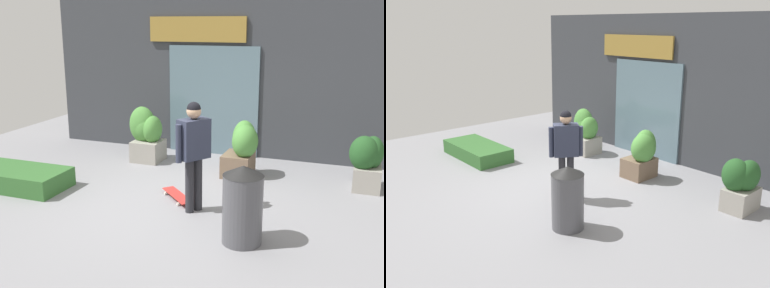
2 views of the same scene
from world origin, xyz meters
TOP-DOWN VIEW (x-y plane):
  - ground_plane at (0.00, 0.00)m, footprint 12.00×12.00m
  - building_facade at (-0.02, 3.15)m, footprint 8.15×0.31m
  - skateboarder at (0.41, -0.17)m, footprint 0.47×0.54m
  - skateboard at (0.00, 0.19)m, footprint 0.73×0.72m
  - planter_box_left at (-1.44, 2.03)m, footprint 0.71×0.60m
  - planter_box_right at (0.69, 1.72)m, footprint 0.64×0.66m
  - planter_box_mid at (2.88, 1.77)m, footprint 0.56×0.68m
  - trash_bin at (1.37, -0.94)m, footprint 0.53×0.53m
  - hedge_ledge at (-2.93, -0.24)m, footprint 1.92×0.90m

SIDE VIEW (x-z plane):
  - ground_plane at x=0.00m, z-range 0.00..0.00m
  - skateboard at x=0.00m, z-range 0.03..0.10m
  - hedge_ledge at x=-2.93m, z-range 0.00..0.33m
  - planter_box_mid at x=2.88m, z-range 0.03..0.99m
  - trash_bin at x=1.37m, z-range 0.00..1.06m
  - planter_box_right at x=0.69m, z-range 0.02..1.07m
  - planter_box_left at x=-1.44m, z-range 0.02..1.15m
  - skateboarder at x=0.41m, z-range 0.19..1.89m
  - building_facade at x=-0.02m, z-range -0.01..3.41m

